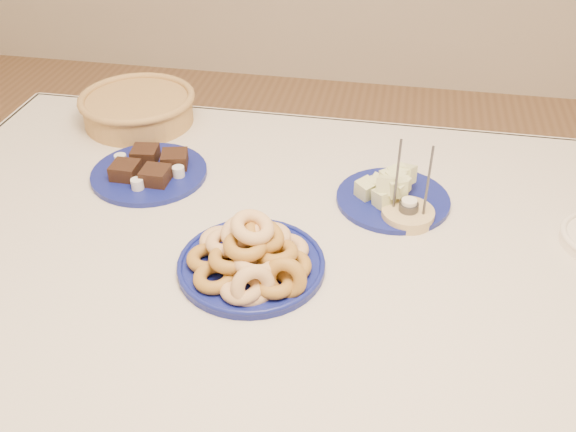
# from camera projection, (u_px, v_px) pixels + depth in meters

# --- Properties ---
(dining_table) EXTENTS (1.71, 1.11, 0.75)m
(dining_table) POSITION_uv_depth(u_px,v_px,m) (292.00, 282.00, 1.34)
(dining_table) COLOR brown
(dining_table) RESTS_ON ground
(donut_platter) EXTENTS (0.37, 0.37, 0.13)m
(donut_platter) POSITION_uv_depth(u_px,v_px,m) (252.00, 257.00, 1.19)
(donut_platter) COLOR navy
(donut_platter) RESTS_ON dining_table
(melon_plate) EXTENTS (0.25, 0.25, 0.08)m
(melon_plate) POSITION_uv_depth(u_px,v_px,m) (392.00, 191.00, 1.38)
(melon_plate) COLOR navy
(melon_plate) RESTS_ON dining_table
(brownie_plate) EXTENTS (0.28, 0.28, 0.05)m
(brownie_plate) POSITION_uv_depth(u_px,v_px,m) (149.00, 170.00, 1.48)
(brownie_plate) COLOR navy
(brownie_plate) RESTS_ON dining_table
(wicker_basket) EXTENTS (0.32, 0.32, 0.08)m
(wicker_basket) POSITION_uv_depth(u_px,v_px,m) (138.00, 107.00, 1.68)
(wicker_basket) COLOR olive
(wicker_basket) RESTS_ON dining_table
(candle_holder) EXTENTS (0.13, 0.13, 0.18)m
(candle_holder) POSITION_uv_depth(u_px,v_px,m) (408.00, 213.00, 1.33)
(candle_holder) COLOR tan
(candle_holder) RESTS_ON dining_table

